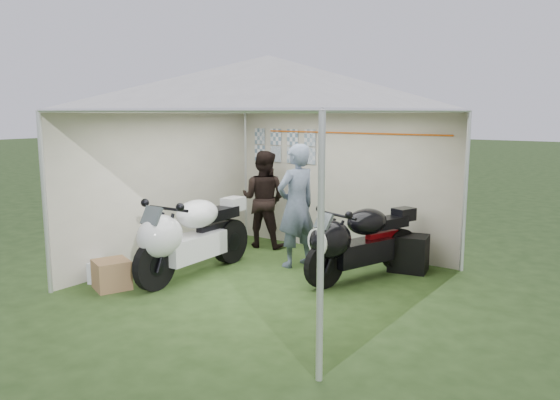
# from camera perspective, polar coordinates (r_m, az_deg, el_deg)

# --- Properties ---
(ground) EXTENTS (80.00, 80.00, 0.00)m
(ground) POSITION_cam_1_polar(r_m,az_deg,el_deg) (7.54, -1.14, -8.43)
(ground) COLOR #284118
(ground) RESTS_ON ground
(canopy_tent) EXTENTS (5.66, 5.66, 3.00)m
(canopy_tent) POSITION_cam_1_polar(r_m,az_deg,el_deg) (7.22, -1.06, 11.52)
(canopy_tent) COLOR silver
(canopy_tent) RESTS_ON ground
(motorcycle_white) EXTENTS (0.55, 2.24, 1.10)m
(motorcycle_white) POSITION_cam_1_polar(r_m,az_deg,el_deg) (7.64, -9.46, -3.54)
(motorcycle_white) COLOR black
(motorcycle_white) RESTS_ON ground
(motorcycle_black) EXTENTS (0.92, 1.97, 1.00)m
(motorcycle_black) POSITION_cam_1_polar(r_m,az_deg,el_deg) (7.51, 8.15, -4.16)
(motorcycle_black) COLOR black
(motorcycle_black) RESTS_ON ground
(paddock_stand) EXTENTS (0.46, 0.37, 0.30)m
(paddock_stand) POSITION_cam_1_polar(r_m,az_deg,el_deg) (8.27, 12.73, -5.98)
(paddock_stand) COLOR #113BAE
(paddock_stand) RESTS_ON ground
(person_dark_jacket) EXTENTS (0.92, 0.79, 1.64)m
(person_dark_jacket) POSITION_cam_1_polar(r_m,az_deg,el_deg) (9.23, -1.73, 0.10)
(person_dark_jacket) COLOR black
(person_dark_jacket) RESTS_ON ground
(person_blue_jacket) EXTENTS (0.62, 0.77, 1.83)m
(person_blue_jacket) POSITION_cam_1_polar(r_m,az_deg,el_deg) (8.04, 1.72, -0.60)
(person_blue_jacket) COLOR slate
(person_blue_jacket) RESTS_ON ground
(equipment_box) EXTENTS (0.60, 0.52, 0.53)m
(equipment_box) POSITION_cam_1_polar(r_m,az_deg,el_deg) (8.13, 13.28, -5.42)
(equipment_box) COLOR black
(equipment_box) RESTS_ON ground
(crate_0) EXTENTS (0.51, 0.45, 0.29)m
(crate_0) POSITION_cam_1_polar(r_m,az_deg,el_deg) (7.80, -17.54, -7.18)
(crate_0) COLOR silver
(crate_0) RESTS_ON ground
(crate_1) EXTENTS (0.55, 0.55, 0.38)m
(crate_1) POSITION_cam_1_polar(r_m,az_deg,el_deg) (7.50, -17.18, -7.44)
(crate_1) COLOR #936C46
(crate_1) RESTS_ON ground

